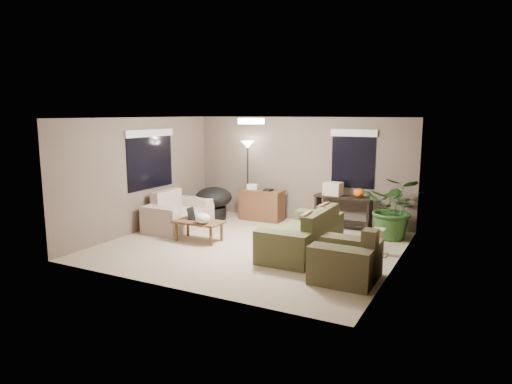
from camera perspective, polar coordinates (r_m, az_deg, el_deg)
The scene contains 20 objects.
room_shell at distance 8.81m, azimuth -0.60°, elevation 1.08°, with size 5.50×5.50×5.50m.
main_sofa at distance 8.65m, azimuth 6.06°, elevation -5.62°, with size 0.95×2.20×0.85m.
throw_pillows at distance 8.47m, azimuth 7.72°, elevation -3.49°, with size 0.27×1.36×0.47m.
loveseat at distance 10.55m, azimuth -9.78°, elevation -2.86°, with size 0.90×1.60×0.85m.
armchair at distance 7.36m, azimuth 11.29°, elevation -8.51°, with size 0.95×1.00×0.85m.
coffee_table at distance 9.40m, azimuth -7.17°, elevation -3.98°, with size 1.00×0.55×0.42m.
laptop at distance 9.54m, azimuth -7.68°, elevation -3.03°, with size 0.37×0.25×0.24m.
plastic_bag at distance 9.13m, azimuth -6.69°, elevation -3.30°, with size 0.30×0.27×0.21m, color white.
desk at distance 11.14m, azimuth 0.70°, elevation -1.61°, with size 1.10×0.50×0.75m.
desk_papers at distance 11.13m, azimuth -0.04°, elevation 0.59°, with size 0.69×0.29×0.12m.
console_table at distance 10.50m, azimuth 10.84°, elevation -2.17°, with size 1.30×0.40×0.75m.
pumpkin at distance 10.33m, azimuth 12.77°, elevation -0.11°, with size 0.24×0.24×0.20m, color orange.
cardboard_box at distance 10.49m, azimuth 9.61°, elevation 0.41°, with size 0.39×0.30×0.30m, color beige.
papasan_chair at distance 11.27m, azimuth -5.30°, elevation -1.07°, with size 1.03×1.03×0.80m.
floor_lamp at distance 11.31m, azimuth -1.06°, elevation 4.80°, with size 0.32×0.32×1.91m.
ceiling_fixture at distance 8.71m, azimuth -0.61°, elevation 8.85°, with size 0.50×0.50×0.10m, color white.
houseplant at distance 9.86m, azimuth 16.92°, elevation -2.74°, with size 1.19×1.32×1.03m, color #2D5923.
cat_scratching_post at distance 8.75m, azimuth 15.06°, elevation -6.25°, with size 0.32×0.32×0.50m.
window_left at distance 10.53m, azimuth -13.09°, elevation 5.19°, with size 0.05×1.56×1.33m.
window_back at distance 10.57m, azimuth 12.08°, elevation 5.26°, with size 1.06×0.05×1.33m.
Camera 1 is at (4.09, -7.69, 2.59)m, focal length 32.00 mm.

